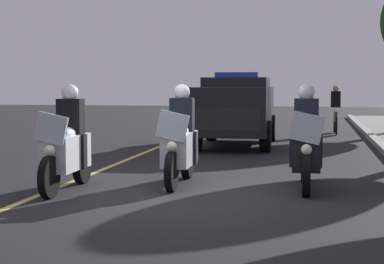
% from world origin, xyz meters
% --- Properties ---
extents(ground_plane, '(80.00, 80.00, 0.00)m').
position_xyz_m(ground_plane, '(0.00, 0.00, 0.00)').
color(ground_plane, black).
extents(lane_stripe_center, '(48.00, 0.12, 0.01)m').
position_xyz_m(lane_stripe_center, '(0.00, -2.12, 0.00)').
color(lane_stripe_center, '#E0D14C').
rests_on(lane_stripe_center, ground).
extents(police_motorcycle_lead_left, '(2.14, 0.57, 1.72)m').
position_xyz_m(police_motorcycle_lead_left, '(0.08, -1.87, 0.70)').
color(police_motorcycle_lead_left, black).
rests_on(police_motorcycle_lead_left, ground).
extents(police_motorcycle_lead_right, '(2.14, 0.57, 1.72)m').
position_xyz_m(police_motorcycle_lead_right, '(-0.87, -0.19, 0.70)').
color(police_motorcycle_lead_right, black).
rests_on(police_motorcycle_lead_right, ground).
extents(police_motorcycle_trailing, '(2.14, 0.57, 1.72)m').
position_xyz_m(police_motorcycle_trailing, '(-0.82, 1.93, 0.70)').
color(police_motorcycle_trailing, black).
rests_on(police_motorcycle_trailing, ground).
extents(police_suv, '(4.95, 2.18, 2.05)m').
position_xyz_m(police_suv, '(-7.99, -0.10, 1.07)').
color(police_suv, black).
rests_on(police_suv, ground).
extents(cyclist_background, '(1.76, 0.33, 1.69)m').
position_xyz_m(cyclist_background, '(-12.73, 2.77, 0.84)').
color(cyclist_background, black).
rests_on(cyclist_background, ground).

